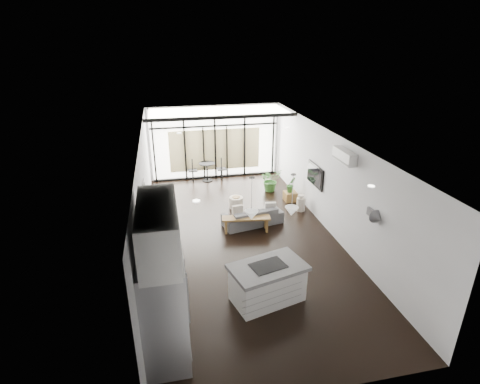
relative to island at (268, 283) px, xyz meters
name	(u,v)px	position (x,y,z in m)	size (l,w,h in m)	color
floor	(242,238)	(0.04, 2.67, -0.42)	(5.00, 10.00, 0.00)	black
ceiling	(242,139)	(0.04, 2.67, 2.38)	(5.00, 10.00, 0.00)	white
wall_left	(145,199)	(-2.46, 2.67, 0.98)	(0.02, 10.00, 2.80)	silver
wall_right	(331,184)	(2.54, 2.67, 0.98)	(0.02, 10.00, 2.80)	silver
wall_back	(215,142)	(0.04, 7.67, 0.98)	(5.00, 0.02, 2.80)	silver
wall_front	(317,323)	(0.04, -2.33, 0.98)	(5.00, 0.02, 2.80)	silver
glazing	(215,143)	(0.04, 7.55, 0.98)	(5.00, 0.20, 2.80)	black
skylight	(218,111)	(0.04, 6.67, 2.35)	(4.70, 1.90, 0.06)	white
neighbour_building	(215,150)	(0.04, 7.62, 0.68)	(3.50, 0.02, 1.60)	beige
island	(268,283)	(0.00, 0.00, 0.00)	(1.54, 0.91, 0.84)	silver
cooktop	(268,266)	(0.00, 0.00, 0.43)	(0.70, 0.47, 0.01)	black
fridge	(164,314)	(-2.11, -1.18, 0.57)	(0.77, 0.96, 1.98)	#949599
appliance_column	(163,277)	(-2.09, -0.38, 0.71)	(0.59, 0.61, 2.27)	silver
upper_cabinets	(158,230)	(-2.08, -0.83, 1.93)	(0.62, 1.75, 0.86)	silver
pendant_left	(251,215)	(-0.36, 0.02, 1.60)	(0.26, 0.26, 0.18)	white
pendant_right	(291,211)	(0.44, 0.02, 1.60)	(0.26, 0.26, 0.18)	white
sofa	(253,213)	(0.52, 3.41, -0.08)	(1.76, 0.51, 0.69)	#4A4A4C
console_bench	(246,224)	(0.23, 3.02, -0.20)	(1.36, 0.34, 0.44)	brown
pouf	(236,202)	(0.26, 4.64, -0.24)	(0.45, 0.45, 0.36)	beige
crate	(290,196)	(2.17, 4.81, -0.27)	(0.41, 0.41, 0.31)	brown
plant_tall	(271,182)	(1.75, 5.79, -0.10)	(0.75, 0.83, 0.65)	#356D2B
plant_crate	(291,189)	(2.17, 4.81, 0.01)	(0.30, 0.55, 0.24)	#356D2B
milk_can	(301,203)	(2.24, 3.99, -0.15)	(0.27, 0.27, 0.54)	beige
bistro_set	(207,172)	(-0.34, 7.25, -0.05)	(1.54, 0.61, 0.74)	black
tv	(315,175)	(2.50, 3.67, 0.88)	(0.05, 1.10, 0.65)	black
ac_unit	(344,156)	(2.42, 1.87, 2.03)	(0.22, 0.90, 0.30)	white
framed_art	(145,201)	(-2.43, 2.17, 1.13)	(0.04, 0.70, 0.90)	black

